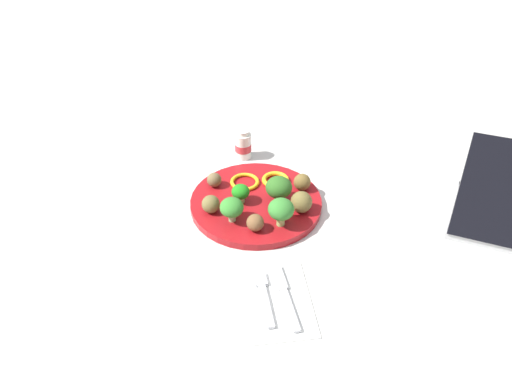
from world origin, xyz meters
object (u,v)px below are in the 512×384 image
broccoli_floret_near_rim (281,210)px  pepper_ring_mid_left (275,180)px  plate (256,202)px  meatball_front_right (214,180)px  meatball_mid_right (211,204)px  knife (285,293)px  meatball_back_right (255,223)px  pepper_ring_near_rim (245,182)px  meatball_back_left (302,182)px  napkin (275,300)px  meatball_near_rim (301,202)px  yogurt_bottle (243,145)px  broccoli_floret_front_left (241,193)px  broccoli_floret_center (232,208)px  fork (264,295)px  broccoli_floret_back_right (279,188)px

broccoli_floret_near_rim → pepper_ring_mid_left: 0.15m
plate → broccoli_floret_near_rim: (-0.09, -0.03, 0.05)m
meatball_front_right → meatball_mid_right: meatball_mid_right is taller
broccoli_floret_near_rim → knife: bearing=167.7°
meatball_back_right → pepper_ring_near_rim: meatball_back_right is taller
pepper_ring_mid_left → knife: pepper_ring_mid_left is taller
meatball_back_left → meatball_front_right: meatball_back_left is taller
pepper_ring_mid_left → napkin: (-0.31, 0.08, -0.02)m
meatball_mid_right → pepper_ring_near_rim: 0.12m
meatball_front_right → knife: meatball_front_right is taller
meatball_near_rim → meatball_mid_right: 0.18m
meatball_front_right → yogurt_bottle: size_ratio=0.44×
pepper_ring_near_rim → meatball_near_rim: bearing=-141.5°
meatball_front_right → meatball_mid_right: 0.09m
meatball_back_left → meatball_back_right: (-0.11, 0.13, -0.00)m
broccoli_floret_front_left → meatball_front_right: 0.09m
meatball_back_left → meatball_near_rim: 0.08m
knife → yogurt_bottle: (0.45, -0.02, 0.03)m
broccoli_floret_center → broccoli_floret_near_rim: bearing=-110.0°
meatball_near_rim → pepper_ring_mid_left: (0.11, 0.03, -0.02)m
meatball_mid_right → meatball_near_rim: bearing=-101.8°
broccoli_floret_front_left → meatball_near_rim: size_ratio=0.92×
meatball_back_right → napkin: (-0.17, 0.00, -0.03)m
yogurt_bottle → broccoli_floret_center: bearing=163.9°
fork → knife: size_ratio=0.83×
broccoli_floret_front_left → pepper_ring_mid_left: 0.11m
broccoli_floret_back_right → fork: bearing=159.8°
broccoli_floret_center → meatball_near_rim: (-0.00, -0.14, -0.01)m
broccoli_floret_back_right → meatball_mid_right: 0.14m
pepper_ring_mid_left → fork: bearing=162.2°
plate → meatball_back_left: bearing=-81.9°
broccoli_floret_near_rim → pepper_ring_near_rim: (0.15, 0.04, -0.03)m
meatball_back_left → fork: 0.31m
plate → fork: 0.26m
pepper_ring_mid_left → fork: 0.32m
meatball_front_right → meatball_near_rim: size_ratio=0.72×
plate → pepper_ring_near_rim: pepper_ring_near_rim is taller
meatball_front_right → knife: bearing=-167.4°
meatball_mid_right → knife: 0.26m
meatball_near_rim → pepper_ring_mid_left: bearing=13.3°
knife → yogurt_bottle: yogurt_bottle is taller
napkin → fork: size_ratio=1.41×
broccoli_floret_front_left → fork: 0.25m
meatball_back_right → plate: bearing=-13.4°
meatball_back_right → fork: size_ratio=0.29×
broccoli_floret_front_left → meatball_front_right: size_ratio=1.29×
meatball_back_right → knife: meatball_back_right is taller
broccoli_floret_center → fork: bearing=-174.2°
plate → broccoli_floret_front_left: broccoli_floret_front_left is taller
knife → meatball_back_right: bearing=5.6°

